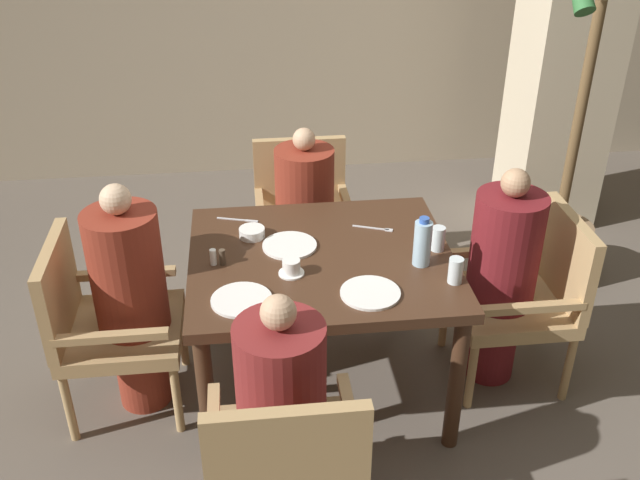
{
  "coord_description": "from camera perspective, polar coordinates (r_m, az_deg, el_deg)",
  "views": [
    {
      "loc": [
        -0.32,
        -2.68,
        2.38
      ],
      "look_at": [
        0.0,
        0.05,
        0.79
      ],
      "focal_mm": 40.0,
      "sensor_mm": 36.0,
      "label": 1
    }
  ],
  "objects": [
    {
      "name": "ground_plane",
      "position": [
        3.6,
        0.1,
        -11.41
      ],
      "size": [
        16.0,
        16.0,
        0.0
      ],
      "primitive_type": "plane",
      "color": "#60564C"
    },
    {
      "name": "pillar_stone",
      "position": [
        4.88,
        19.55,
        16.23
      ],
      "size": [
        0.55,
        0.55,
        2.7
      ],
      "color": "beige",
      "rests_on": "ground_plane"
    },
    {
      "name": "dining_table",
      "position": [
        3.2,
        0.11,
        -2.68
      ],
      "size": [
        1.17,
        1.02,
        0.74
      ],
      "color": "#422819",
      "rests_on": "ground_plane"
    },
    {
      "name": "chair_left_side",
      "position": [
        3.35,
        -16.99,
        -6.11
      ],
      "size": [
        0.53,
        0.53,
        0.86
      ],
      "color": "tan",
      "rests_on": "ground_plane"
    },
    {
      "name": "diner_in_left_chair",
      "position": [
        3.27,
        -14.87,
        -4.49
      ],
      "size": [
        0.32,
        0.32,
        1.14
      ],
      "color": "maroon",
      "rests_on": "ground_plane"
    },
    {
      "name": "chair_far_side",
      "position": [
        4.08,
        -1.4,
        2.19
      ],
      "size": [
        0.53,
        0.53,
        0.86
      ],
      "color": "tan",
      "rests_on": "ground_plane"
    },
    {
      "name": "diner_in_far_chair",
      "position": [
        3.93,
        -1.22,
        2.01
      ],
      "size": [
        0.32,
        0.32,
        1.04
      ],
      "color": "maroon",
      "rests_on": "ground_plane"
    },
    {
      "name": "chair_right_side",
      "position": [
        3.53,
        16.24,
        -3.95
      ],
      "size": [
        0.53,
        0.53,
        0.86
      ],
      "color": "tan",
      "rests_on": "ground_plane"
    },
    {
      "name": "diner_in_right_chair",
      "position": [
        3.43,
        14.31,
        -2.79
      ],
      "size": [
        0.32,
        0.32,
        1.12
      ],
      "color": "maroon",
      "rests_on": "ground_plane"
    },
    {
      "name": "chair_near_corner",
      "position": [
        2.6,
        -2.79,
        -17.23
      ],
      "size": [
        0.53,
        0.53,
        0.86
      ],
      "color": "tan",
      "rests_on": "ground_plane"
    },
    {
      "name": "diner_in_near_chair",
      "position": [
        2.64,
        -3.06,
        -13.93
      ],
      "size": [
        0.32,
        0.32,
        1.07
      ],
      "color": "maroon",
      "rests_on": "ground_plane"
    },
    {
      "name": "potted_palm",
      "position": [
        4.24,
        19.46,
        5.51
      ],
      "size": [
        0.71,
        0.68,
        2.25
      ],
      "color": "#896B4C",
      "rests_on": "ground_plane"
    },
    {
      "name": "plate_main_left",
      "position": [
        2.9,
        4.05,
        -4.24
      ],
      "size": [
        0.25,
        0.25,
        0.01
      ],
      "color": "white",
      "rests_on": "dining_table"
    },
    {
      "name": "plate_main_right",
      "position": [
        2.87,
        -6.3,
        -4.78
      ],
      "size": [
        0.25,
        0.25,
        0.01
      ],
      "color": "white",
      "rests_on": "dining_table"
    },
    {
      "name": "plate_dessert_center",
      "position": [
        3.22,
        -2.45,
        -0.44
      ],
      "size": [
        0.25,
        0.25,
        0.01
      ],
      "color": "white",
      "rests_on": "dining_table"
    },
    {
      "name": "teacup_with_saucer",
      "position": [
        3.01,
        -2.31,
        -2.23
      ],
      "size": [
        0.11,
        0.11,
        0.07
      ],
      "color": "white",
      "rests_on": "dining_table"
    },
    {
      "name": "bowl_small",
      "position": [
        3.3,
        -5.46,
        0.6
      ],
      "size": [
        0.12,
        0.12,
        0.04
      ],
      "color": "white",
      "rests_on": "dining_table"
    },
    {
      "name": "water_bottle",
      "position": [
        3.07,
        8.2,
        -0.22
      ],
      "size": [
        0.08,
        0.08,
        0.23
      ],
      "color": "#A3C6DB",
      "rests_on": "dining_table"
    },
    {
      "name": "glass_tall_near",
      "position": [
        3.21,
        9.42,
        0.1
      ],
      "size": [
        0.06,
        0.06,
        0.11
      ],
      "color": "silver",
      "rests_on": "dining_table"
    },
    {
      "name": "glass_tall_mid",
      "position": [
        3.0,
        10.79,
        -2.42
      ],
      "size": [
        0.06,
        0.06,
        0.11
      ],
      "color": "silver",
      "rests_on": "dining_table"
    },
    {
      "name": "salt_shaker",
      "position": [
        3.11,
        -8.55,
        -1.37
      ],
      "size": [
        0.03,
        0.03,
        0.07
      ],
      "color": "white",
      "rests_on": "dining_table"
    },
    {
      "name": "pepper_shaker",
      "position": [
        3.1,
        -7.82,
        -1.35
      ],
      "size": [
        0.03,
        0.03,
        0.07
      ],
      "color": "#4C3D2D",
      "rests_on": "dining_table"
    },
    {
      "name": "fork_beside_plate",
      "position": [
        3.37,
        4.58,
        0.92
      ],
      "size": [
        0.19,
        0.08,
        0.0
      ],
      "color": "silver",
      "rests_on": "dining_table"
    },
    {
      "name": "knife_beside_plate",
      "position": [
        3.46,
        -6.45,
        1.61
      ],
      "size": [
        0.2,
        0.07,
        0.0
      ],
      "color": "silver",
      "rests_on": "dining_table"
    }
  ]
}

